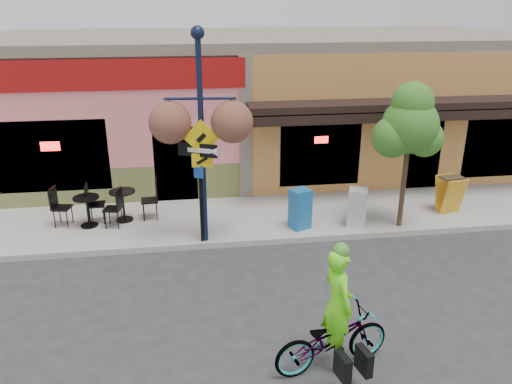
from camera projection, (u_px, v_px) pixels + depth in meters
ground at (306, 252)px, 11.77m from camera, size 90.00×90.00×0.00m
sidewalk at (289, 216)px, 13.59m from camera, size 24.00×3.00×0.15m
curb at (300, 239)px, 12.25m from camera, size 24.00×0.12×0.15m
building at (260, 99)px, 17.90m from camera, size 18.20×8.20×4.50m
bicycle at (332, 339)px, 7.94m from camera, size 2.08×1.10×1.04m
cyclist_rider at (337, 317)px, 7.80m from camera, size 0.58×0.76×1.87m
lamp_post at (202, 141)px, 11.17m from camera, size 1.63×0.78×4.95m
one_way_sign at (200, 194)px, 11.57m from camera, size 0.94×0.56×2.44m
cafe_set_left at (87, 207)px, 12.62m from camera, size 1.87×1.18×1.04m
cafe_set_right at (123, 201)px, 12.95m from camera, size 1.84×1.01×1.07m
newspaper_box_blue at (300, 209)px, 12.54m from camera, size 0.58×0.55×1.03m
newspaper_box_grey at (357, 207)px, 12.67m from camera, size 0.59×0.56×0.99m
street_tree at (407, 156)px, 12.18m from camera, size 1.74×1.74×3.71m
sandwich_board at (454, 197)px, 13.33m from camera, size 0.67×0.54×1.01m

